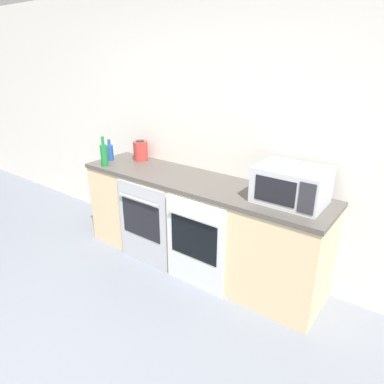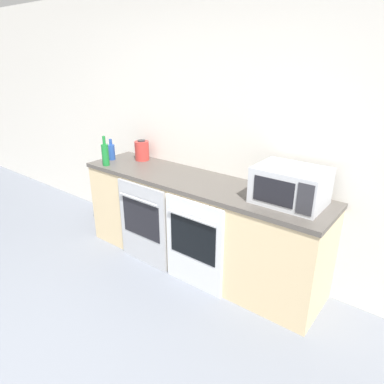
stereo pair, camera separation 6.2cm
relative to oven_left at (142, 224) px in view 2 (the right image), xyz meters
name	(u,v)px [view 2 (the right image)]	position (x,y,z in m)	size (l,w,h in m)	color
wall_back	(218,131)	(0.43, 0.63, 0.87)	(10.00, 0.06, 2.60)	silver
counter_back	(197,223)	(0.43, 0.31, 0.02)	(2.50, 0.61, 0.89)	#D1B789
oven_left	(142,224)	(0.00, 0.00, 0.00)	(0.60, 0.06, 0.84)	#A8AAAF
oven_right	(193,245)	(0.63, 0.00, 0.00)	(0.60, 0.06, 0.84)	silver
microwave	(290,186)	(1.31, 0.33, 0.61)	(0.53, 0.40, 0.29)	#B7BABF
bottle_blue	(111,152)	(-0.71, 0.26, 0.56)	(0.08, 0.08, 0.23)	#234793
bottle_green	(105,154)	(-0.59, 0.09, 0.59)	(0.07, 0.07, 0.31)	#19722D
kettle	(142,150)	(-0.43, 0.46, 0.57)	(0.15, 0.15, 0.22)	#B2332D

